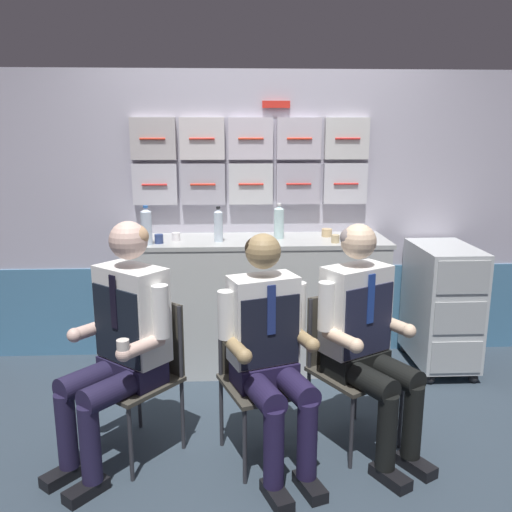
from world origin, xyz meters
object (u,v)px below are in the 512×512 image
at_px(crew_member_right, 269,345).
at_px(water_bottle_blue_cap, 218,225).
at_px(folding_chair_by_counter, 344,352).
at_px(coffee_cup_white, 159,239).
at_px(folding_chair_left, 146,360).
at_px(folding_chair_right, 257,362).
at_px(crew_member_by_counter, 366,331).
at_px(crew_member_left, 121,334).
at_px(service_trolley, 442,304).

xyz_separation_m(crew_member_right, water_bottle_blue_cap, (-0.27, 1.15, 0.42)).
xyz_separation_m(folding_chair_by_counter, coffee_cup_white, (-1.12, 0.85, 0.49)).
bearing_deg(folding_chair_left, folding_chair_by_counter, 2.76).
bearing_deg(folding_chair_right, water_bottle_blue_cap, 102.40).
distance_m(folding_chair_left, crew_member_by_counter, 1.19).
bearing_deg(water_bottle_blue_cap, folding_chair_by_counter, -51.35).
distance_m(crew_member_right, folding_chair_by_counter, 0.53).
distance_m(crew_member_left, crew_member_right, 0.76).
bearing_deg(crew_member_right, folding_chair_by_counter, 30.39).
distance_m(folding_chair_by_counter, water_bottle_blue_cap, 1.28).
distance_m(crew_member_right, coffee_cup_white, 1.34).
bearing_deg(crew_member_left, folding_chair_left, 49.77).
height_order(folding_chair_right, folding_chair_by_counter, same).
bearing_deg(service_trolley, folding_chair_left, -155.01).
relative_size(water_bottle_blue_cap, coffee_cup_white, 3.92).
relative_size(folding_chair_left, coffee_cup_white, 13.18).
bearing_deg(folding_chair_left, crew_member_by_counter, -4.17).
xyz_separation_m(folding_chair_left, crew_member_left, (-0.10, -0.12, 0.20)).
xyz_separation_m(service_trolley, folding_chair_by_counter, (-0.90, -0.88, 0.01)).
bearing_deg(folding_chair_by_counter, crew_member_by_counter, -60.27).
bearing_deg(folding_chair_by_counter, coffee_cup_white, 142.79).
height_order(folding_chair_by_counter, water_bottle_blue_cap, water_bottle_blue_cap).
bearing_deg(crew_member_by_counter, coffee_cup_white, 140.49).
relative_size(folding_chair_right, folding_chair_by_counter, 1.00).
relative_size(folding_chair_left, crew_member_by_counter, 0.66).
bearing_deg(crew_member_right, coffee_cup_white, 121.52).
bearing_deg(folding_chair_left, service_trolley, 24.99).
relative_size(folding_chair_right, coffee_cup_white, 13.18).
distance_m(crew_member_left, folding_chair_right, 0.73).
bearing_deg(coffee_cup_white, service_trolley, 0.74).
distance_m(folding_chair_left, folding_chair_by_counter, 1.10).
height_order(crew_member_left, crew_member_right, crew_member_left).
relative_size(crew_member_left, folding_chair_right, 1.54).
xyz_separation_m(folding_chair_right, crew_member_by_counter, (0.57, -0.03, 0.18)).
relative_size(service_trolley, water_bottle_blue_cap, 3.72).
relative_size(folding_chair_left, folding_chair_right, 1.00).
relative_size(crew_member_right, folding_chair_by_counter, 1.48).
xyz_separation_m(crew_member_left, crew_member_right, (0.76, -0.09, -0.04)).
bearing_deg(crew_member_left, folding_chair_by_counter, 8.23).
distance_m(service_trolley, crew_member_by_counter, 1.32).
xyz_separation_m(service_trolley, folding_chair_right, (-1.39, -0.98, 0.01)).
bearing_deg(coffee_cup_white, crew_member_left, -94.21).
relative_size(crew_member_by_counter, coffee_cup_white, 19.86).
bearing_deg(folding_chair_right, service_trolley, 35.18).
bearing_deg(service_trolley, folding_chair_right, -144.82).
bearing_deg(water_bottle_blue_cap, crew_member_right, -76.64).
xyz_separation_m(service_trolley, folding_chair_left, (-1.99, -0.93, 0.01)).
bearing_deg(crew_member_right, crew_member_left, 173.56).
height_order(folding_chair_left, coffee_cup_white, coffee_cup_white).
height_order(folding_chair_right, crew_member_by_counter, crew_member_by_counter).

